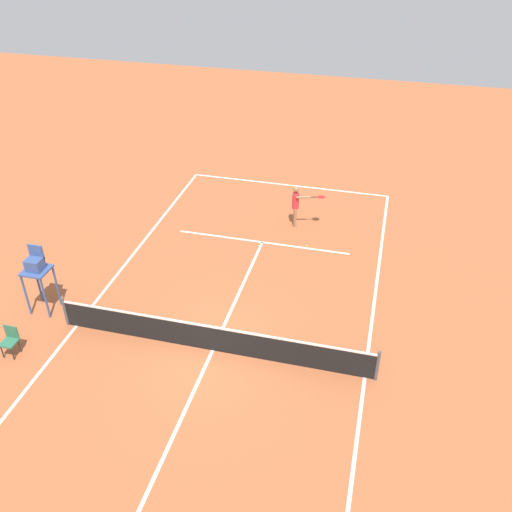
% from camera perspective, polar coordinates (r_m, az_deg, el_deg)
% --- Properties ---
extents(ground_plane, '(60.00, 60.00, 0.00)m').
position_cam_1_polar(ground_plane, '(17.41, -4.42, -9.51)').
color(ground_plane, '#AD5933').
extents(court_lines, '(9.32, 23.28, 0.01)m').
position_cam_1_polar(court_lines, '(17.41, -4.42, -9.51)').
color(court_lines, white).
rests_on(court_lines, ground).
extents(tennis_net, '(9.92, 0.10, 1.07)m').
position_cam_1_polar(tennis_net, '(17.08, -4.49, -8.30)').
color(tennis_net, '#4C4C51').
rests_on(tennis_net, ground).
extents(player_serving, '(1.35, 0.49, 1.80)m').
position_cam_1_polar(player_serving, '(22.91, 4.17, 5.43)').
color(player_serving, '#9E704C').
rests_on(player_serving, ground).
extents(tennis_ball, '(0.07, 0.07, 0.07)m').
position_cam_1_polar(tennis_ball, '(22.08, 5.20, 1.05)').
color(tennis_ball, '#CCE033').
rests_on(tennis_ball, ground).
extents(umpire_chair, '(0.80, 0.80, 2.41)m').
position_cam_1_polar(umpire_chair, '(19.24, -21.42, -1.27)').
color(umpire_chair, '#38518C').
rests_on(umpire_chair, ground).
extents(courtside_chair_near, '(0.44, 0.46, 0.95)m').
position_cam_1_polar(courtside_chair_near, '(18.44, -23.73, -7.79)').
color(courtside_chair_near, '#262626').
rests_on(courtside_chair_near, ground).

